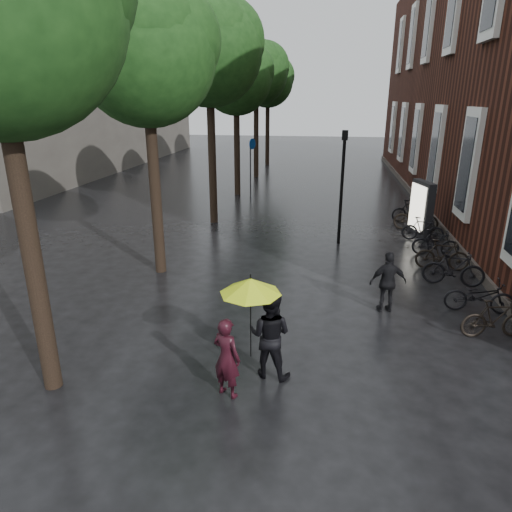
% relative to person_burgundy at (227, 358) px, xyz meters
% --- Properties ---
extents(ground, '(120.00, 120.00, 0.00)m').
position_rel_person_burgundy_xyz_m(ground, '(0.74, -1.25, -0.76)').
color(ground, black).
extents(bg_building, '(16.00, 30.00, 14.00)m').
position_rel_person_burgundy_xyz_m(bg_building, '(-21.26, 26.75, 6.24)').
color(bg_building, '#47423D').
rests_on(bg_building, ground).
extents(street_trees, '(4.33, 34.03, 8.91)m').
position_rel_person_burgundy_xyz_m(street_trees, '(-3.26, 14.66, 5.58)').
color(street_trees, black).
rests_on(street_trees, ground).
extents(person_burgundy, '(0.65, 0.56, 1.52)m').
position_rel_person_burgundy_xyz_m(person_burgundy, '(0.00, 0.00, 0.00)').
color(person_burgundy, black).
rests_on(person_burgundy, ground).
extents(person_black, '(0.94, 0.79, 1.72)m').
position_rel_person_burgundy_xyz_m(person_black, '(0.67, 0.74, 0.10)').
color(person_black, black).
rests_on(person_black, ground).
extents(lime_umbrella, '(1.11, 1.11, 1.63)m').
position_rel_person_burgundy_xyz_m(lime_umbrella, '(0.36, 0.43, 1.21)').
color(lime_umbrella, black).
rests_on(lime_umbrella, ground).
extents(pedestrian_walking, '(0.97, 0.56, 1.56)m').
position_rel_person_burgundy_xyz_m(pedestrian_walking, '(3.19, 3.97, 0.02)').
color(pedestrian_walking, black).
rests_on(pedestrian_walking, ground).
extents(parked_bicycles, '(2.03, 10.78, 1.04)m').
position_rel_person_burgundy_xyz_m(parked_bicycles, '(5.27, 8.05, -0.28)').
color(parked_bicycles, black).
rests_on(parked_bicycles, ground).
extents(ad_lightbox, '(0.32, 1.40, 2.11)m').
position_rel_person_burgundy_xyz_m(ad_lightbox, '(5.18, 10.99, 0.30)').
color(ad_lightbox, black).
rests_on(ad_lightbox, ground).
extents(lamp_post, '(0.21, 0.21, 4.04)m').
position_rel_person_burgundy_xyz_m(lamp_post, '(2.10, 9.49, 1.69)').
color(lamp_post, black).
rests_on(lamp_post, ground).
extents(cycle_sign, '(0.16, 0.56, 3.07)m').
position_rel_person_burgundy_xyz_m(cycle_sign, '(-2.45, 17.28, 1.27)').
color(cycle_sign, '#262628').
rests_on(cycle_sign, ground).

